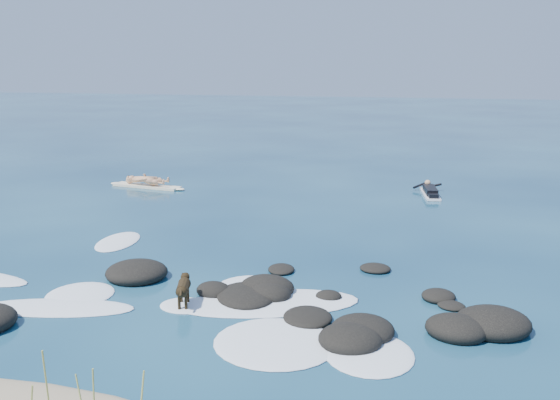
# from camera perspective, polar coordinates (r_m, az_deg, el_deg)

# --- Properties ---
(ground) EXTENTS (160.00, 160.00, 0.00)m
(ground) POSITION_cam_1_polar(r_m,az_deg,el_deg) (15.60, -7.48, -6.08)
(ground) COLOR #0A2642
(ground) RESTS_ON ground
(reef_rocks) EXTENTS (15.05, 6.83, 0.56)m
(reef_rocks) POSITION_cam_1_polar(r_m,az_deg,el_deg) (12.96, -4.68, -9.41)
(reef_rocks) COLOR black
(reef_rocks) RESTS_ON ground
(breaking_foam) EXTENTS (12.84, 7.64, 0.12)m
(breaking_foam) POSITION_cam_1_polar(r_m,az_deg,el_deg) (13.61, -11.42, -8.99)
(breaking_foam) COLOR white
(breaking_foam) RESTS_ON ground
(standing_surfer_rig) EXTENTS (3.52, 1.00, 2.00)m
(standing_surfer_rig) POSITION_cam_1_polar(r_m,az_deg,el_deg) (25.64, -12.15, 2.85)
(standing_surfer_rig) COLOR #FDF2CA
(standing_surfer_rig) RESTS_ON ground
(paddling_surfer_rig) EXTENTS (1.13, 2.54, 0.44)m
(paddling_surfer_rig) POSITION_cam_1_polar(r_m,az_deg,el_deg) (24.41, 13.56, 0.78)
(paddling_surfer_rig) COLOR white
(paddling_surfer_rig) RESTS_ON ground
(dog) EXTENTS (0.45, 1.01, 0.66)m
(dog) POSITION_cam_1_polar(r_m,az_deg,el_deg) (13.03, -8.82, -7.87)
(dog) COLOR black
(dog) RESTS_ON ground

